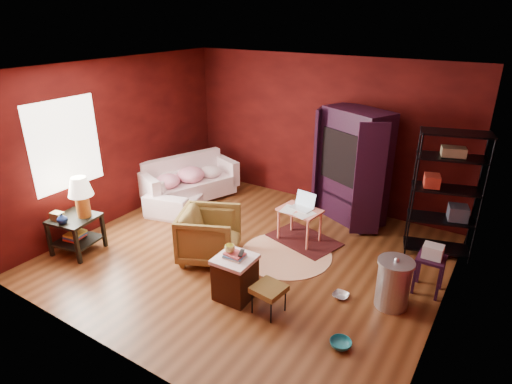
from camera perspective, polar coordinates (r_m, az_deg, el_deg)
room at (r=6.11m, az=-1.40°, el=2.90°), size 5.54×5.04×2.84m
sofa at (r=8.57m, az=-9.06°, el=1.59°), size 1.15×2.21×0.83m
armchair at (r=6.48m, az=-6.24°, el=-5.41°), size 1.06×1.09×0.86m
pet_bowl_steel at (r=5.88m, az=11.29°, el=-12.78°), size 0.21×0.06×0.21m
pet_bowl_turquoise at (r=5.15m, az=11.29°, el=-18.54°), size 0.25×0.09×0.25m
vase at (r=6.96m, az=-24.44°, el=-3.25°), size 0.18×0.18×0.16m
mug at (r=5.48m, az=-3.53°, el=-7.42°), size 0.15×0.12×0.13m
side_table at (r=7.05m, az=-22.66°, el=-1.97°), size 0.71×0.71×1.23m
sofa_cushions at (r=8.57m, az=-9.00°, el=1.39°), size 1.35×2.02×0.79m
hamper at (r=5.68m, az=-2.79°, el=-11.19°), size 0.50×0.50×0.69m
footstool at (r=5.41m, az=1.73°, el=-12.93°), size 0.41×0.41×0.38m
rug_round at (r=6.74m, az=4.01°, el=-8.30°), size 1.66×1.66×0.01m
rug_oriental at (r=7.15m, az=6.40°, el=-6.33°), size 1.27×1.01×0.01m
laptop_desk at (r=6.93m, az=5.91°, el=-2.76°), size 0.71×0.58×0.81m
tv_armoire at (r=7.63m, az=12.79°, el=3.61°), size 1.43×1.20×2.00m
wire_shelving at (r=6.89m, az=24.14°, el=0.24°), size 1.03×0.66×1.95m
small_stand at (r=6.11m, az=22.40°, el=-8.06°), size 0.36×0.36×0.70m
trash_can at (r=5.78m, az=17.84°, el=-11.51°), size 0.54×0.54×0.71m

